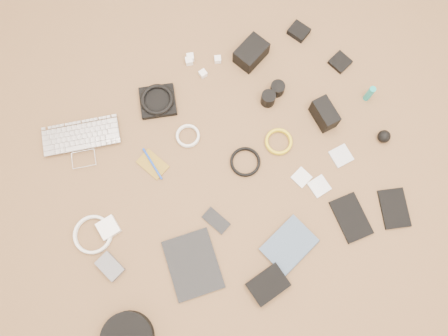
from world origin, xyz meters
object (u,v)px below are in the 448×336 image
tablet (193,264)px  phone (216,221)px  paperback (303,259)px  dslr_camera (251,53)px  laptop (83,146)px

tablet → phone: tablet is taller
paperback → dslr_camera: bearing=-31.9°
tablet → phone: size_ratio=2.25×
laptop → phone: 0.63m
laptop → tablet: bearing=-57.1°
dslr_camera → laptop: bearing=161.5°
dslr_camera → tablet: bearing=-153.9°
tablet → dslr_camera: bearing=56.9°
tablet → phone: bearing=44.3°
phone → paperback: size_ratio=0.55×
dslr_camera → phone: (-0.47, -0.56, -0.04)m
laptop → tablet: (0.18, -0.64, -0.01)m
tablet → phone: 0.19m
tablet → paperback: bearing=-15.2°
laptop → tablet: 0.67m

